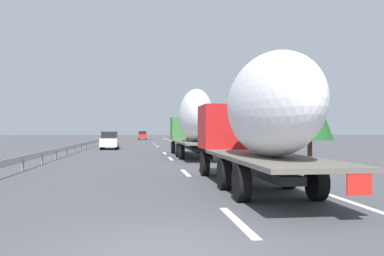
{
  "coord_description": "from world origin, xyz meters",
  "views": [
    {
      "loc": [
        -7.07,
        0.32,
        2.0
      ],
      "look_at": [
        22.93,
        -3.38,
        2.16
      ],
      "focal_mm": 39.55,
      "sensor_mm": 36.0,
      "label": 1
    }
  ],
  "objects": [
    {
      "name": "tree_0",
      "position": [
        75.28,
        -13.04,
        4.21
      ],
      "size": [
        3.98,
        3.98,
        6.88
      ],
      "color": "#472D19",
      "rests_on": "ground_plane"
    },
    {
      "name": "lane_stripe_2",
      "position": [
        22.41,
        -1.8,
        0.0
      ],
      "size": [
        3.2,
        0.2,
        0.01
      ],
      "primitive_type": "cube",
      "color": "white",
      "rests_on": "ground_plane"
    },
    {
      "name": "lane_stripe_4",
      "position": [
        44.74,
        -1.8,
        0.0
      ],
      "size": [
        3.2,
        0.2,
        0.01
      ],
      "primitive_type": "cube",
      "color": "white",
      "rests_on": "ground_plane"
    },
    {
      "name": "lane_stripe_6",
      "position": [
        62.45,
        -1.8,
        0.0
      ],
      "size": [
        3.2,
        0.2,
        0.01
      ],
      "primitive_type": "cube",
      "color": "white",
      "rests_on": "ground_plane"
    },
    {
      "name": "lane_stripe_3",
      "position": [
        29.56,
        -1.8,
        0.0
      ],
      "size": [
        3.2,
        0.2,
        0.01
      ],
      "primitive_type": "cube",
      "color": "white",
      "rests_on": "ground_plane"
    },
    {
      "name": "tree_5",
      "position": [
        39.89,
        -13.01,
        3.96
      ],
      "size": [
        3.01,
        3.01,
        6.69
      ],
      "color": "#472D19",
      "rests_on": "ground_plane"
    },
    {
      "name": "tree_1",
      "position": [
        73.84,
        -10.2,
        3.58
      ],
      "size": [
        2.48,
        2.48,
        5.53
      ],
      "color": "#472D19",
      "rests_on": "ground_plane"
    },
    {
      "name": "road_sign",
      "position": [
        41.66,
        -6.7,
        2.13
      ],
      "size": [
        0.1,
        0.9,
        3.07
      ],
      "color": "gray",
      "rests_on": "ground_plane"
    },
    {
      "name": "lane_stripe_7",
      "position": [
        74.35,
        -1.8,
        0.0
      ],
      "size": [
        3.2,
        0.2,
        0.01
      ],
      "primitive_type": "cube",
      "color": "white",
      "rests_on": "ground_plane"
    },
    {
      "name": "guardrail_median",
      "position": [
        43.0,
        6.0,
        0.58
      ],
      "size": [
        94.0,
        0.1,
        0.76
      ],
      "color": "#9EA0A5",
      "rests_on": "ground_plane"
    },
    {
      "name": "lane_stripe_1",
      "position": [
        12.6,
        -1.8,
        0.0
      ],
      "size": [
        3.2,
        0.2,
        0.01
      ],
      "primitive_type": "cube",
      "color": "white",
      "rests_on": "ground_plane"
    },
    {
      "name": "lane_stripe_0",
      "position": [
        2.0,
        -1.8,
        0.0
      ],
      "size": [
        3.2,
        0.2,
        0.01
      ],
      "primitive_type": "cube",
      "color": "white",
      "rests_on": "ground_plane"
    },
    {
      "name": "truck_lead",
      "position": [
        23.89,
        -3.6,
        2.73
      ],
      "size": [
        14.29,
        2.55,
        4.91
      ],
      "color": "#387038",
      "rests_on": "ground_plane"
    },
    {
      "name": "car_white_van",
      "position": [
        37.77,
        3.46,
        0.94
      ],
      "size": [
        4.74,
        1.75,
        1.85
      ],
      "color": "white",
      "rests_on": "ground_plane"
    },
    {
      "name": "tree_3",
      "position": [
        29.24,
        -11.49,
        3.2
      ],
      "size": [
        3.63,
        3.63,
        5.09
      ],
      "color": "#472D19",
      "rests_on": "ground_plane"
    },
    {
      "name": "lane_stripe_5",
      "position": [
        53.62,
        -1.8,
        0.0
      ],
      "size": [
        3.2,
        0.2,
        0.01
      ],
      "primitive_type": "cube",
      "color": "white",
      "rests_on": "ground_plane"
    },
    {
      "name": "car_red_compact",
      "position": [
        83.55,
        -0.18,
        0.91
      ],
      "size": [
        4.47,
        1.84,
        1.79
      ],
      "color": "red",
      "rests_on": "ground_plane"
    },
    {
      "name": "truck_trailing",
      "position": [
        6.6,
        -3.6,
        2.46
      ],
      "size": [
        12.24,
        2.55,
        4.33
      ],
      "color": "#B21919",
      "rests_on": "ground_plane"
    },
    {
      "name": "ground_plane",
      "position": [
        40.0,
        0.0,
        0.0
      ],
      "size": [
        260.0,
        260.0,
        0.0
      ],
      "primitive_type": "plane",
      "color": "#424247"
    },
    {
      "name": "edge_line_right",
      "position": [
        45.0,
        -5.5,
        0.0
      ],
      "size": [
        110.0,
        0.2,
        0.01
      ],
      "primitive_type": "cube",
      "color": "white",
      "rests_on": "ground_plane"
    },
    {
      "name": "lane_stripe_8",
      "position": [
        74.92,
        -1.8,
        0.0
      ],
      "size": [
        3.2,
        0.2,
        0.01
      ],
      "primitive_type": "cube",
      "color": "white",
      "rests_on": "ground_plane"
    },
    {
      "name": "tree_4",
      "position": [
        17.35,
        -9.86,
        3.36
      ],
      "size": [
        2.76,
        2.76,
        5.33
      ],
      "color": "#472D19",
      "rests_on": "ground_plane"
    },
    {
      "name": "tree_2",
      "position": [
        43.53,
        -11.01,
        4.17
      ],
      "size": [
        3.9,
        3.9,
        6.88
      ],
      "color": "#472D19",
      "rests_on": "ground_plane"
    }
  ]
}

